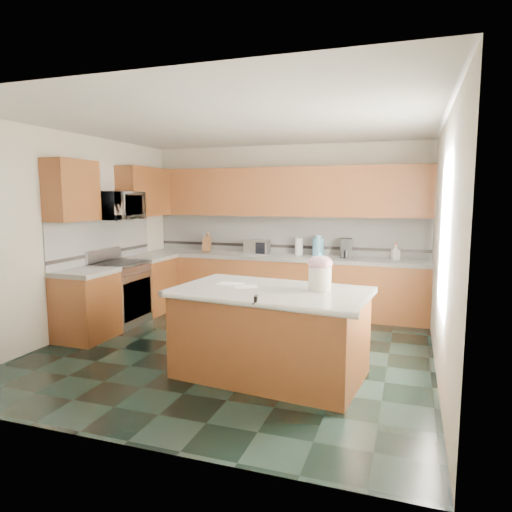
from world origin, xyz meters
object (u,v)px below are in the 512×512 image
at_px(island_base, 270,335).
at_px(coffee_maker, 346,248).
at_px(island_top, 271,292).
at_px(soap_bottle_island, 320,272).
at_px(knife_block, 207,245).
at_px(treat_jar, 320,279).
at_px(toaster_oven, 257,247).

height_order(island_base, coffee_maker, coffee_maker).
bearing_deg(island_top, coffee_maker, 87.99).
bearing_deg(island_top, soap_bottle_island, 16.94).
relative_size(island_base, island_top, 0.95).
relative_size(knife_block, coffee_maker, 0.84).
bearing_deg(soap_bottle_island, coffee_maker, 103.49).
relative_size(treat_jar, knife_block, 0.98).
distance_m(soap_bottle_island, toaster_oven, 3.02).
relative_size(soap_bottle_island, knife_block, 1.56).
xyz_separation_m(island_top, soap_bottle_island, (0.49, 0.09, 0.22)).
bearing_deg(island_top, treat_jar, 17.03).
bearing_deg(treat_jar, toaster_oven, 134.54).
bearing_deg(toaster_oven, island_top, -72.96).
bearing_deg(coffee_maker, knife_block, 172.72).
xyz_separation_m(island_base, coffee_maker, (0.39, 2.72, 0.64)).
xyz_separation_m(island_top, knife_block, (-1.97, 2.69, 0.15)).
bearing_deg(coffee_maker, island_base, -106.24).
height_order(island_base, treat_jar, treat_jar).
bearing_deg(soap_bottle_island, island_top, -157.82).
bearing_deg(soap_bottle_island, toaster_oven, 132.23).
xyz_separation_m(island_base, toaster_oven, (-1.06, 2.69, 0.60)).
xyz_separation_m(knife_block, coffee_maker, (2.36, 0.03, 0.02)).
xyz_separation_m(knife_block, toaster_oven, (0.91, 0.00, -0.01)).
distance_m(island_base, island_top, 0.46).
relative_size(island_top, coffee_maker, 6.63).
bearing_deg(soap_bottle_island, treat_jar, 29.56).
bearing_deg(island_base, knife_block, 132.43).
relative_size(island_base, soap_bottle_island, 4.82).
relative_size(island_base, coffee_maker, 6.29).
bearing_deg(treat_jar, island_base, -155.53).
distance_m(island_base, treat_jar, 0.79).
height_order(toaster_oven, coffee_maker, coffee_maker).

